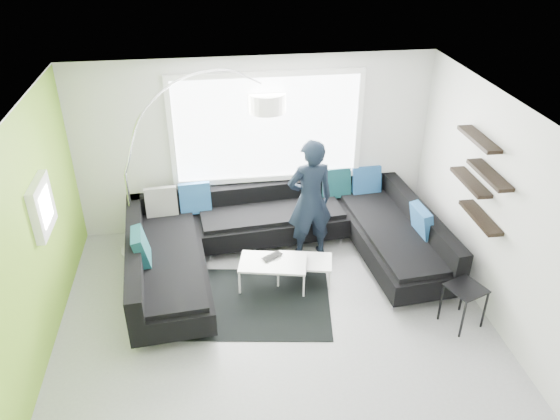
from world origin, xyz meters
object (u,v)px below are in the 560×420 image
(arc_lamp, at_px, (125,174))
(side_table, at_px, (463,306))
(coffee_table, at_px, (289,271))
(person, at_px, (310,200))
(laptop, at_px, (274,258))
(sectional_sofa, at_px, (284,245))

(arc_lamp, relative_size, side_table, 4.70)
(coffee_table, bearing_deg, person, 70.96)
(arc_lamp, height_order, laptop, arc_lamp)
(side_table, relative_size, laptop, 1.57)
(side_table, xyz_separation_m, person, (-1.63, 1.82, 0.65))
(arc_lamp, xyz_separation_m, laptop, (2.00, -1.02, -0.94))
(sectional_sofa, bearing_deg, laptop, -126.78)
(side_table, height_order, laptop, side_table)
(sectional_sofa, xyz_separation_m, arc_lamp, (-2.18, 0.74, 0.93))
(person, bearing_deg, coffee_table, 50.53)
(side_table, distance_m, laptop, 2.55)
(side_table, bearing_deg, sectional_sofa, 144.22)
(laptop, bearing_deg, sectional_sofa, 25.47)
(coffee_table, relative_size, arc_lamp, 0.44)
(side_table, bearing_deg, coffee_table, 150.46)
(arc_lamp, bearing_deg, coffee_table, -38.06)
(side_table, bearing_deg, laptop, 151.76)
(coffee_table, xyz_separation_m, side_table, (2.04, -1.16, 0.09))
(arc_lamp, distance_m, person, 2.67)
(coffee_table, height_order, side_table, side_table)
(sectional_sofa, xyz_separation_m, coffee_table, (0.02, -0.33, -0.22))
(coffee_table, relative_size, laptop, 3.26)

